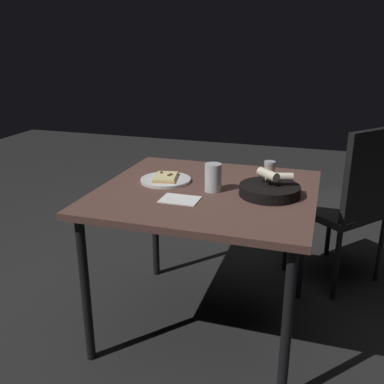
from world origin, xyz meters
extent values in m
plane|color=#242424|center=(0.00, 0.00, 0.00)|extent=(8.00, 8.00, 0.00)
cube|color=brown|center=(0.00, 0.00, 0.70)|extent=(0.96, 0.90, 0.03)
cylinder|color=black|center=(-0.42, -0.39, 0.34)|extent=(0.04, 0.04, 0.69)
cylinder|color=black|center=(0.42, -0.39, 0.34)|extent=(0.04, 0.04, 0.69)
cylinder|color=black|center=(-0.42, 0.39, 0.34)|extent=(0.04, 0.04, 0.69)
cylinder|color=black|center=(0.42, 0.39, 0.34)|extent=(0.04, 0.04, 0.69)
cylinder|color=white|center=(-0.22, 0.06, 0.72)|extent=(0.24, 0.24, 0.01)
cube|color=tan|center=(-0.22, 0.06, 0.74)|extent=(0.14, 0.17, 0.01)
cube|color=beige|center=(-0.22, 0.06, 0.74)|extent=(0.13, 0.16, 0.01)
sphere|color=brown|center=(-0.25, 0.08, 0.75)|extent=(0.02, 0.02, 0.02)
sphere|color=brown|center=(-0.20, 0.05, 0.75)|extent=(0.02, 0.02, 0.02)
sphere|color=brown|center=(-0.20, 0.07, 0.75)|extent=(0.02, 0.02, 0.02)
cylinder|color=black|center=(0.28, 0.01, 0.74)|extent=(0.26, 0.26, 0.05)
cylinder|color=beige|center=(0.27, 0.02, 0.81)|extent=(0.11, 0.10, 0.04)
cylinder|color=beige|center=(0.32, 0.02, 0.80)|extent=(0.12, 0.07, 0.04)
cylinder|color=#9D2214|center=(0.34, -0.01, 0.74)|extent=(0.06, 0.06, 0.03)
cylinder|color=silver|center=(0.03, -0.01, 0.78)|extent=(0.08, 0.08, 0.12)
cylinder|color=orange|center=(0.03, -0.01, 0.76)|extent=(0.07, 0.07, 0.08)
cylinder|color=#BFB299|center=(0.24, 0.27, 0.75)|extent=(0.05, 0.05, 0.06)
cylinder|color=maroon|center=(0.24, 0.27, 0.74)|extent=(0.05, 0.05, 0.03)
cylinder|color=#B7B7BC|center=(0.24, 0.27, 0.79)|extent=(0.06, 0.06, 0.01)
cube|color=white|center=(-0.07, -0.16, 0.72)|extent=(0.16, 0.12, 0.00)
cube|color=black|center=(0.59, 0.69, 0.44)|extent=(0.62, 0.62, 0.04)
cube|color=black|center=(0.74, 0.56, 0.70)|extent=(0.30, 0.34, 0.48)
cylinder|color=black|center=(0.57, 0.96, 0.21)|extent=(0.03, 0.03, 0.42)
cylinder|color=black|center=(0.32, 0.67, 0.21)|extent=(0.03, 0.03, 0.42)
cylinder|color=black|center=(0.86, 0.72, 0.21)|extent=(0.03, 0.03, 0.42)
cylinder|color=black|center=(0.61, 0.43, 0.21)|extent=(0.03, 0.03, 0.42)
camera|label=1|loc=(0.49, -1.79, 1.36)|focal=40.69mm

